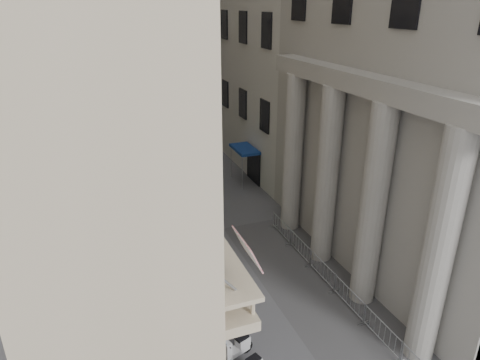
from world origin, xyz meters
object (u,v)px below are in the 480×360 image
object	(u,v)px
security_tent	(161,181)
info_kiosk	(145,193)
street_lamp	(146,150)
pedestrian_b	(209,172)
pedestrian_a	(196,177)

from	to	relation	value
security_tent	info_kiosk	bearing A→B (deg)	102.39
street_lamp	pedestrian_b	world-z (taller)	street_lamp
security_tent	pedestrian_a	bearing A→B (deg)	53.49
pedestrian_a	street_lamp	bearing A→B (deg)	9.82
security_tent	pedestrian_a	world-z (taller)	security_tent
info_kiosk	pedestrian_b	bearing A→B (deg)	30.87
street_lamp	pedestrian_a	bearing A→B (deg)	23.58
pedestrian_a	pedestrian_b	distance (m)	1.45
pedestrian_b	security_tent	bearing A→B (deg)	82.18
street_lamp	pedestrian_a	world-z (taller)	street_lamp
security_tent	street_lamp	world-z (taller)	street_lamp
street_lamp	info_kiosk	xyz separation A→B (m)	(-0.26, 0.78, -3.53)
security_tent	pedestrian_a	xyz separation A→B (m)	(3.69, 4.99, -2.16)
info_kiosk	security_tent	bearing A→B (deg)	-69.80
pedestrian_b	info_kiosk	bearing A→B (deg)	56.72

